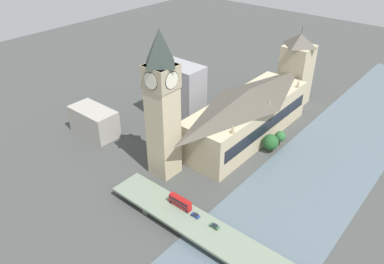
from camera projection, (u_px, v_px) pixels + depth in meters
The scene contains 13 objects.
ground_plane at pixel (263, 152), 205.24m from camera, with size 600.00×600.00×0.00m, color #424442.
river_water at pixel (317, 174), 188.17m from camera, with size 49.96×360.00×0.30m, color slate.
parliament_hall at pixel (247, 114), 211.93m from camera, with size 28.09×89.78×30.09m.
clock_tower at pixel (162, 102), 170.27m from camera, with size 13.32×13.32×73.22m.
victoria_tower at pixel (296, 70), 245.03m from camera, with size 17.44×17.44×51.75m.
road_bridge at pixel (242, 253), 141.33m from camera, with size 131.92×15.44×4.62m.
double_decker_bus_mid at pixel (180, 202), 160.31m from camera, with size 11.17×2.61×4.84m.
car_northbound_tail at pixel (195, 215), 156.16m from camera, with size 3.81×1.86×1.42m.
car_southbound_lead at pixel (214, 226), 150.89m from camera, with size 4.02×1.84×1.46m.
city_block_west at pixel (178, 93), 226.17m from camera, with size 32.12×16.35×37.36m.
city_block_center at pixel (94, 121), 218.41m from camera, with size 29.00×14.99×16.03m.
tree_embankment_near at pixel (280, 136), 208.16m from camera, with size 6.12×6.12×9.02m.
tree_embankment_mid at pixel (271, 142), 203.00m from camera, with size 8.82×8.82×10.41m.
Camera 1 is at (-78.81, 155.08, 116.28)m, focal length 35.00 mm.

